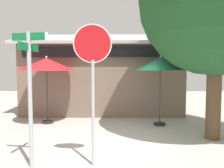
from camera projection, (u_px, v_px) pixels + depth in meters
ground_plane at (118, 140)px, 6.93m from camera, size 28.00×28.00×0.10m
cafe_building at (104, 76)px, 12.37m from camera, size 7.80×6.04×4.38m
street_sign_post at (30, 87)px, 4.84m from camera, size 0.81×0.75×2.93m
stop_sign at (93, 66)px, 4.91m from camera, size 0.83×0.12×3.12m
patio_umbrella_crimson_left at (46, 65)px, 8.74m from camera, size 2.25×2.25×2.62m
patio_umbrella_forest_green_center at (160, 64)px, 8.40m from camera, size 1.97×1.97×2.64m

